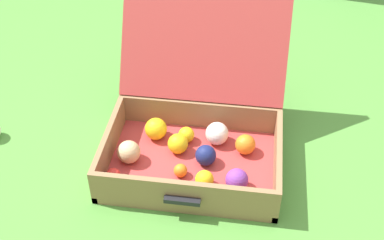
{
  "coord_description": "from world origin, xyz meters",
  "views": [
    {
      "loc": [
        0.26,
        -1.17,
        1.23
      ],
      "look_at": [
        0.1,
        0.03,
        0.21
      ],
      "focal_mm": 47.7,
      "sensor_mm": 36.0,
      "label": 1
    }
  ],
  "objects": [
    {
      "name": "ground_plane",
      "position": [
        0.0,
        0.0,
        0.0
      ],
      "size": [
        16.0,
        16.0,
        0.0
      ],
      "primitive_type": "plane",
      "color": "#4C8C38"
    },
    {
      "name": "open_suitcase",
      "position": [
        0.09,
        0.11,
        0.11
      ],
      "size": [
        0.58,
        0.64,
        0.48
      ],
      "color": "#B23838",
      "rests_on": "ground"
    }
  ]
}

